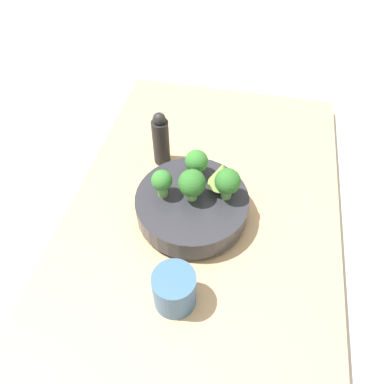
{
  "coord_description": "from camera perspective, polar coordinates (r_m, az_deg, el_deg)",
  "views": [
    {
      "loc": [
        0.51,
        0.09,
        0.78
      ],
      "look_at": [
        -0.03,
        -0.02,
        0.13
      ],
      "focal_mm": 35.0,
      "sensor_mm": 36.0,
      "label": 1
    }
  ],
  "objects": [
    {
      "name": "broccoli_floret_front",
      "position": [
        0.84,
        -4.61,
        1.56
      ],
      "size": [
        0.05,
        0.05,
        0.07
      ],
      "color": "#609347",
      "rests_on": "bowl"
    },
    {
      "name": "bowl",
      "position": [
        0.88,
        0.0,
        -2.05
      ],
      "size": [
        0.26,
        0.26,
        0.07
      ],
      "color": "#28282D",
      "rests_on": "table"
    },
    {
      "name": "ground_plane",
      "position": [
        0.93,
        1.0,
        -7.03
      ],
      "size": [
        6.0,
        6.0,
        0.0
      ],
      "primitive_type": "plane",
      "color": "#ADA89E"
    },
    {
      "name": "pepper_mill",
      "position": [
        0.99,
        -4.77,
        7.96
      ],
      "size": [
        0.04,
        0.04,
        0.16
      ],
      "color": "black",
      "rests_on": "table"
    },
    {
      "name": "cup",
      "position": [
        0.76,
        -2.7,
        -14.63
      ],
      "size": [
        0.09,
        0.09,
        0.09
      ],
      "color": "#33567F",
      "rests_on": "table"
    },
    {
      "name": "romanesco_piece_far",
      "position": [
        0.84,
        4.59,
        2.7
      ],
      "size": [
        0.06,
        0.06,
        0.08
      ],
      "color": "#609347",
      "rests_on": "bowl"
    },
    {
      "name": "table",
      "position": [
        0.91,
        1.02,
        -6.22
      ],
      "size": [
        1.14,
        0.66,
        0.05
      ],
      "color": "tan",
      "rests_on": "ground_plane"
    },
    {
      "name": "broccoli_floret_center",
      "position": [
        0.82,
        0.0,
        1.27
      ],
      "size": [
        0.06,
        0.06,
        0.08
      ],
      "color": "#7AB256",
      "rests_on": "bowl"
    },
    {
      "name": "broccoli_floret_back",
      "position": [
        0.83,
        5.44,
        1.5
      ],
      "size": [
        0.06,
        0.06,
        0.08
      ],
      "color": "#609347",
      "rests_on": "bowl"
    },
    {
      "name": "broccoli_floret_left",
      "position": [
        0.88,
        0.68,
        4.62
      ],
      "size": [
        0.06,
        0.06,
        0.07
      ],
      "color": "#609347",
      "rests_on": "bowl"
    }
  ]
}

